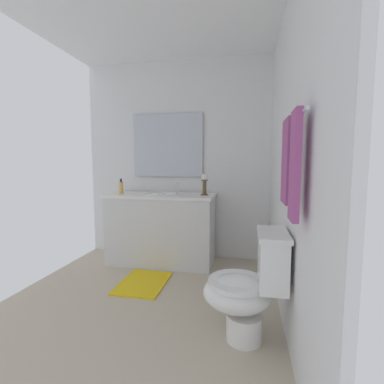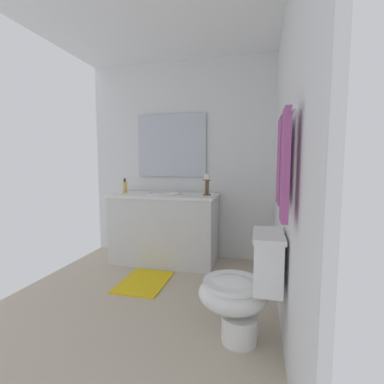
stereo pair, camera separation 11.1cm
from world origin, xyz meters
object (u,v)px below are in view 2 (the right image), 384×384
object	(u,v)px
soap_bottle	(125,187)
towel_near_vanity	(281,162)
towel_bar	(288,117)
bath_mat	(144,282)
vanity_cabinet	(165,228)
mirror	(171,145)
toilet	(243,289)
sink_basin	(164,197)
candle_holder_tall	(207,184)
towel_center	(285,166)

from	to	relation	value
soap_bottle	towel_near_vanity	distance (m)	2.25
towel_bar	bath_mat	size ratio (longest dim) A/B	0.94
vanity_cabinet	mirror	xyz separation A→B (m)	(-0.28, 0.00, 1.00)
toilet	towel_near_vanity	world-z (taller)	towel_near_vanity
towel_bar	bath_mat	distance (m)	2.09
vanity_cabinet	towel_bar	world-z (taller)	towel_bar
mirror	vanity_cabinet	bearing A→B (deg)	-0.01
towel_near_vanity	soap_bottle	bearing A→B (deg)	-129.59
vanity_cabinet	towel_bar	size ratio (longest dim) A/B	2.24
sink_basin	toilet	size ratio (longest dim) A/B	0.54
candle_holder_tall	toilet	world-z (taller)	candle_holder_tall
candle_holder_tall	bath_mat	size ratio (longest dim) A/B	0.40
toilet	bath_mat	world-z (taller)	toilet
candle_holder_tall	bath_mat	bearing A→B (deg)	-38.29
toilet	towel_near_vanity	bearing A→B (deg)	61.59
toilet	towel_center	xyz separation A→B (m)	(0.39, 0.20, 0.81)
soap_bottle	towel_center	distance (m)	2.43
candle_holder_tall	towel_bar	distance (m)	1.80
sink_basin	soap_bottle	bearing A→B (deg)	-89.47
soap_bottle	towel_near_vanity	size ratio (longest dim) A/B	0.37
soap_bottle	towel_bar	distance (m)	2.39
towel_center	bath_mat	distance (m)	2.00
sink_basin	towel_center	distance (m)	2.13
soap_bottle	towel_near_vanity	world-z (taller)	towel_near_vanity
candle_holder_tall	towel_center	bearing A→B (deg)	21.99
mirror	towel_center	world-z (taller)	mirror
toilet	towel_bar	size ratio (longest dim) A/B	1.33
vanity_cabinet	bath_mat	size ratio (longest dim) A/B	2.10
mirror	towel_bar	world-z (taller)	mirror
vanity_cabinet	soap_bottle	size ratio (longest dim) A/B	7.00
soap_bottle	bath_mat	xyz separation A→B (m)	(0.62, 0.51, -0.89)
towel_near_vanity	towel_center	world-z (taller)	same
vanity_cabinet	towel_center	xyz separation A→B (m)	(1.71, 1.21, 0.76)
towel_bar	towel_center	world-z (taller)	towel_center
vanity_cabinet	towel_center	size ratio (longest dim) A/B	2.38
towel_bar	candle_holder_tall	bearing A→B (deg)	-155.73
towel_center	toilet	bearing A→B (deg)	-152.46
towel_center	candle_holder_tall	bearing A→B (deg)	-158.01
mirror	bath_mat	bearing A→B (deg)	0.00
vanity_cabinet	towel_near_vanity	size ratio (longest dim) A/B	2.60
soap_bottle	candle_holder_tall	bearing A→B (deg)	91.46
vanity_cabinet	mirror	distance (m)	1.04
towel_near_vanity	candle_holder_tall	bearing A→B (deg)	-154.25
vanity_cabinet	candle_holder_tall	bearing A→B (deg)	92.39
sink_basin	soap_bottle	world-z (taller)	soap_bottle
towel_center	bath_mat	bearing A→B (deg)	-131.84
candle_holder_tall	toilet	distance (m)	1.54
mirror	soap_bottle	distance (m)	0.78
candle_holder_tall	towel_center	world-z (taller)	towel_center
candle_holder_tall	towel_near_vanity	bearing A→B (deg)	25.75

